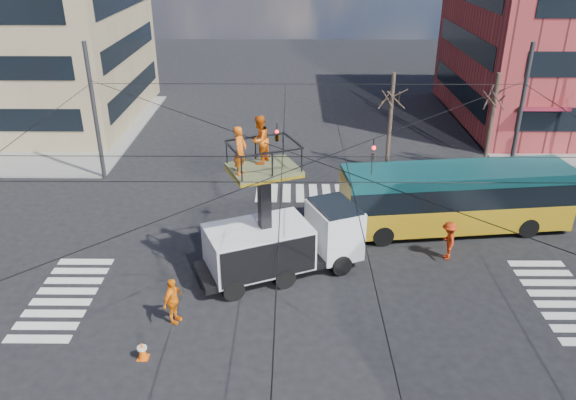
% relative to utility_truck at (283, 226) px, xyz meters
% --- Properties ---
extents(ground, '(120.00, 120.00, 0.00)m').
position_rel_utility_truck_xyz_m(ground, '(1.21, -1.97, -2.19)').
color(ground, black).
rests_on(ground, ground).
extents(sidewalk_nw, '(18.00, 18.00, 0.12)m').
position_rel_utility_truck_xyz_m(sidewalk_nw, '(-19.79, 19.03, -2.13)').
color(sidewalk_nw, slate).
rests_on(sidewalk_nw, ground).
extents(crosswalks, '(22.40, 22.40, 0.02)m').
position_rel_utility_truck_xyz_m(crosswalks, '(1.21, -1.97, -2.18)').
color(crosswalks, silver).
rests_on(crosswalks, ground).
extents(overhead_network, '(24.24, 24.24, 8.00)m').
position_rel_utility_truck_xyz_m(overhead_network, '(1.14, -1.57, 2.10)').
color(overhead_network, '#2D2D30').
rests_on(overhead_network, ground).
extents(tree_a, '(2.00, 2.00, 6.00)m').
position_rel_utility_truck_xyz_m(tree_a, '(6.21, 11.53, 2.44)').
color(tree_a, '#382B21').
rests_on(tree_a, ground).
extents(tree_b, '(2.00, 2.00, 6.00)m').
position_rel_utility_truck_xyz_m(tree_b, '(12.21, 11.53, 2.44)').
color(tree_b, '#382B21').
rests_on(tree_b, ground).
extents(utility_truck, '(7.35, 4.82, 6.91)m').
position_rel_utility_truck_xyz_m(utility_truck, '(0.00, 0.00, 0.00)').
color(utility_truck, black).
rests_on(utility_truck, ground).
extents(city_bus, '(11.20, 3.87, 3.20)m').
position_rel_utility_truck_xyz_m(city_bus, '(8.27, 3.88, -0.46)').
color(city_bus, gold).
rests_on(city_bus, ground).
extents(traffic_cone, '(0.36, 0.36, 0.69)m').
position_rel_utility_truck_xyz_m(traffic_cone, '(-4.73, -5.56, -1.84)').
color(traffic_cone, '#E25209').
rests_on(traffic_cone, ground).
extents(worker_ground, '(0.85, 1.19, 1.87)m').
position_rel_utility_truck_xyz_m(worker_ground, '(-4.02, -3.54, -1.25)').
color(worker_ground, orange).
rests_on(worker_ground, ground).
extents(flagger, '(0.73, 1.20, 1.80)m').
position_rel_utility_truck_xyz_m(flagger, '(7.33, 1.12, -1.28)').
color(flagger, red).
rests_on(flagger, ground).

